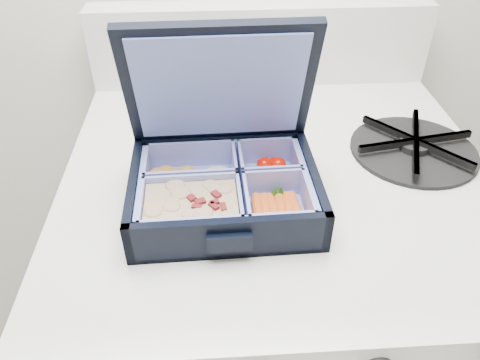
{
  "coord_description": "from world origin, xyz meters",
  "views": [
    {
      "loc": [
        -0.17,
        1.19,
        1.21
      ],
      "look_at": [
        -0.14,
        1.62,
        0.88
      ],
      "focal_mm": 35.0,
      "sensor_mm": 36.0,
      "label": 1
    }
  ],
  "objects_px": {
    "stove": "(267,343)",
    "fork": "(222,147)",
    "burner_grate": "(415,144)",
    "bento_box": "(225,190)"
  },
  "relations": [
    {
      "from": "bento_box",
      "to": "fork",
      "type": "relative_size",
      "value": 1.13
    },
    {
      "from": "stove",
      "to": "bento_box",
      "type": "bearing_deg",
      "value": -131.26
    },
    {
      "from": "stove",
      "to": "fork",
      "type": "distance_m",
      "value": 0.43
    },
    {
      "from": "stove",
      "to": "fork",
      "type": "relative_size",
      "value": 4.47
    },
    {
      "from": "stove",
      "to": "burner_grate",
      "type": "distance_m",
      "value": 0.48
    },
    {
      "from": "stove",
      "to": "bento_box",
      "type": "height_order",
      "value": "bento_box"
    },
    {
      "from": "bento_box",
      "to": "burner_grate",
      "type": "distance_m",
      "value": 0.28
    },
    {
      "from": "burner_grate",
      "to": "fork",
      "type": "height_order",
      "value": "burner_grate"
    },
    {
      "from": "burner_grate",
      "to": "stove",
      "type": "bearing_deg",
      "value": -175.63
    },
    {
      "from": "bento_box",
      "to": "stove",
      "type": "bearing_deg",
      "value": 47.47
    }
  ]
}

